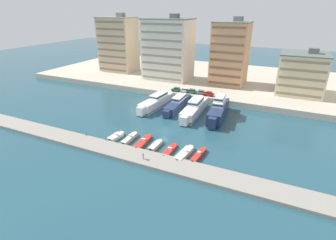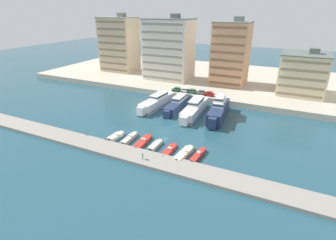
{
  "view_description": "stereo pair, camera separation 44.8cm",
  "coord_description": "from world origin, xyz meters",
  "px_view_note": "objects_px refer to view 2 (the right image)",
  "views": [
    {
      "loc": [
        31.25,
        -63.12,
        34.11
      ],
      "look_at": [
        -0.16,
        3.17,
        2.5
      ],
      "focal_mm": 28.0,
      "sensor_mm": 36.0,
      "label": 1
    },
    {
      "loc": [
        31.65,
        -62.92,
        34.11
      ],
      "look_at": [
        -0.16,
        3.17,
        2.5
      ],
      "focal_mm": 28.0,
      "sensor_mm": 36.0,
      "label": 2
    }
  ],
  "objects_px": {
    "motorboat_cream_far_left": "(116,136)",
    "car_red_center": "(209,94)",
    "yacht_white_far_left": "(157,102)",
    "yacht_navy_left": "(178,104)",
    "yacht_white_mid_left": "(195,109)",
    "car_white_left": "(185,90)",
    "car_grey_center_left": "(201,92)",
    "pedestrian_near_edge": "(143,155)",
    "car_green_far_left": "(177,89)",
    "motorboat_cream_center_right": "(184,154)",
    "motorboat_red_mid_right": "(198,155)",
    "motorboat_cream_left": "(129,138)",
    "motorboat_red_mid_left": "(143,142)",
    "yacht_navy_center_left": "(219,110)",
    "motorboat_red_center": "(169,150)",
    "motorboat_cream_center_left": "(155,145)",
    "car_green_mid_left": "(192,91)"
  },
  "relations": [
    {
      "from": "motorboat_cream_far_left",
      "to": "car_red_center",
      "type": "bearing_deg",
      "value": 71.22
    },
    {
      "from": "car_green_far_left",
      "to": "car_grey_center_left",
      "type": "height_order",
      "value": "same"
    },
    {
      "from": "car_red_center",
      "to": "yacht_navy_center_left",
      "type": "bearing_deg",
      "value": -61.5
    },
    {
      "from": "motorboat_red_mid_left",
      "to": "car_grey_center_left",
      "type": "height_order",
      "value": "car_grey_center_left"
    },
    {
      "from": "motorboat_red_mid_right",
      "to": "car_green_far_left",
      "type": "height_order",
      "value": "car_green_far_left"
    },
    {
      "from": "motorboat_cream_far_left",
      "to": "car_red_center",
      "type": "xyz_separation_m",
      "value": [
        14.21,
        41.79,
        2.69
      ]
    },
    {
      "from": "pedestrian_near_edge",
      "to": "car_green_far_left",
      "type": "bearing_deg",
      "value": 104.64
    },
    {
      "from": "yacht_white_far_left",
      "to": "motorboat_cream_center_right",
      "type": "height_order",
      "value": "yacht_white_far_left"
    },
    {
      "from": "motorboat_red_mid_left",
      "to": "motorboat_red_mid_right",
      "type": "height_order",
      "value": "motorboat_red_mid_right"
    },
    {
      "from": "motorboat_cream_left",
      "to": "motorboat_red_mid_right",
      "type": "relative_size",
      "value": 0.97
    },
    {
      "from": "car_green_mid_left",
      "to": "motorboat_cream_center_right",
      "type": "bearing_deg",
      "value": -71.81
    },
    {
      "from": "car_red_center",
      "to": "pedestrian_near_edge",
      "type": "relative_size",
      "value": 2.6
    },
    {
      "from": "motorboat_cream_center_right",
      "to": "car_green_far_left",
      "type": "height_order",
      "value": "car_green_far_left"
    },
    {
      "from": "car_grey_center_left",
      "to": "pedestrian_near_edge",
      "type": "bearing_deg",
      "value": -87.08
    },
    {
      "from": "motorboat_cream_center_left",
      "to": "motorboat_red_mid_left",
      "type": "bearing_deg",
      "value": 173.81
    },
    {
      "from": "motorboat_cream_center_right",
      "to": "motorboat_red_mid_right",
      "type": "xyz_separation_m",
      "value": [
        3.48,
        0.76,
        -0.03
      ]
    },
    {
      "from": "motorboat_cream_center_right",
      "to": "car_green_mid_left",
      "type": "relative_size",
      "value": 2.04
    },
    {
      "from": "motorboat_cream_center_left",
      "to": "car_red_center",
      "type": "height_order",
      "value": "car_red_center"
    },
    {
      "from": "motorboat_cream_center_right",
      "to": "car_white_left",
      "type": "relative_size",
      "value": 2.02
    },
    {
      "from": "yacht_white_far_left",
      "to": "car_grey_center_left",
      "type": "distance_m",
      "value": 19.43
    },
    {
      "from": "motorboat_red_center",
      "to": "motorboat_red_mid_right",
      "type": "bearing_deg",
      "value": 5.89
    },
    {
      "from": "motorboat_red_center",
      "to": "yacht_white_far_left",
      "type": "bearing_deg",
      "value": 123.39
    },
    {
      "from": "yacht_white_mid_left",
      "to": "motorboat_cream_far_left",
      "type": "xyz_separation_m",
      "value": [
        -13.81,
        -26.57,
        -1.58
      ]
    },
    {
      "from": "yacht_white_mid_left",
      "to": "pedestrian_near_edge",
      "type": "distance_m",
      "value": 34.03
    },
    {
      "from": "motorboat_red_mid_right",
      "to": "car_red_center",
      "type": "bearing_deg",
      "value": 104.0
    },
    {
      "from": "motorboat_red_mid_left",
      "to": "motorboat_cream_center_left",
      "type": "relative_size",
      "value": 1.41
    },
    {
      "from": "yacht_navy_left",
      "to": "yacht_white_mid_left",
      "type": "height_order",
      "value": "yacht_white_mid_left"
    },
    {
      "from": "yacht_navy_center_left",
      "to": "car_green_mid_left",
      "type": "distance_m",
      "value": 20.95
    },
    {
      "from": "motorboat_red_mid_left",
      "to": "car_grey_center_left",
      "type": "bearing_deg",
      "value": 86.86
    },
    {
      "from": "yacht_white_far_left",
      "to": "motorboat_cream_far_left",
      "type": "distance_m",
      "value": 27.36
    },
    {
      "from": "motorboat_red_mid_left",
      "to": "car_red_center",
      "type": "xyz_separation_m",
      "value": [
        5.69,
        41.14,
        2.77
      ]
    },
    {
      "from": "yacht_navy_center_left",
      "to": "car_white_left",
      "type": "relative_size",
      "value": 5.25
    },
    {
      "from": "car_red_center",
      "to": "motorboat_red_center",
      "type": "bearing_deg",
      "value": -86.25
    },
    {
      "from": "yacht_white_mid_left",
      "to": "car_white_left",
      "type": "xyz_separation_m",
      "value": [
        -9.88,
        15.6,
        1.11
      ]
    },
    {
      "from": "car_green_far_left",
      "to": "car_red_center",
      "type": "relative_size",
      "value": 1.01
    },
    {
      "from": "yacht_white_mid_left",
      "to": "motorboat_red_mid_right",
      "type": "height_order",
      "value": "yacht_white_mid_left"
    },
    {
      "from": "pedestrian_near_edge",
      "to": "yacht_white_mid_left",
      "type": "bearing_deg",
      "value": 89.23
    },
    {
      "from": "motorboat_cream_center_right",
      "to": "car_red_center",
      "type": "distance_m",
      "value": 42.86
    },
    {
      "from": "car_red_center",
      "to": "pedestrian_near_edge",
      "type": "bearing_deg",
      "value": -90.99
    },
    {
      "from": "yacht_white_far_left",
      "to": "motorboat_red_mid_right",
      "type": "height_order",
      "value": "yacht_white_far_left"
    },
    {
      "from": "motorboat_cream_far_left",
      "to": "motorboat_cream_left",
      "type": "xyz_separation_m",
      "value": [
        4.27,
        0.52,
        0.04
      ]
    },
    {
      "from": "motorboat_cream_far_left",
      "to": "motorboat_cream_center_right",
      "type": "xyz_separation_m",
      "value": [
        21.07,
        -0.43,
        0.01
      ]
    },
    {
      "from": "yacht_white_far_left",
      "to": "yacht_navy_left",
      "type": "bearing_deg",
      "value": 15.34
    },
    {
      "from": "yacht_white_far_left",
      "to": "car_green_mid_left",
      "type": "xyz_separation_m",
      "value": [
        8.39,
        14.84,
        1.2
      ]
    },
    {
      "from": "yacht_navy_left",
      "to": "car_green_far_left",
      "type": "distance_m",
      "value": 13.74
    },
    {
      "from": "car_red_center",
      "to": "car_green_far_left",
      "type": "bearing_deg",
      "value": -179.8
    },
    {
      "from": "motorboat_cream_center_right",
      "to": "motorboat_red_mid_right",
      "type": "distance_m",
      "value": 3.56
    },
    {
      "from": "motorboat_cream_left",
      "to": "motorboat_red_mid_left",
      "type": "xyz_separation_m",
      "value": [
        4.26,
        0.14,
        -0.12
      ]
    },
    {
      "from": "motorboat_cream_left",
      "to": "motorboat_red_mid_right",
      "type": "height_order",
      "value": "motorboat_cream_left"
    },
    {
      "from": "yacht_navy_left",
      "to": "motorboat_red_mid_right",
      "type": "xyz_separation_m",
      "value": [
        18.22,
        -29.05,
        -1.29
      ]
    }
  ]
}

